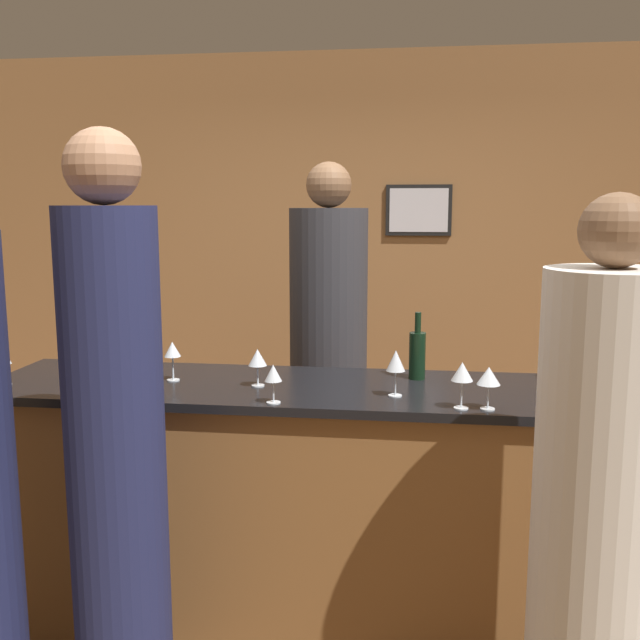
% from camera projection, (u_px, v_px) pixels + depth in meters
% --- Properties ---
extents(ground_plane, '(14.00, 14.00, 0.00)m').
position_uv_depth(ground_plane, '(325.00, 630.00, 3.02)').
color(ground_plane, brown).
extents(back_wall, '(8.00, 0.08, 2.80)m').
position_uv_depth(back_wall, '(364.00, 261.00, 4.93)').
color(back_wall, olive).
rests_on(back_wall, ground_plane).
extents(bar_counter, '(2.75, 0.66, 1.07)m').
position_uv_depth(bar_counter, '(325.00, 511.00, 2.93)').
color(bar_counter, brown).
rests_on(bar_counter, ground_plane).
extents(bartender, '(0.39, 0.39, 2.00)m').
position_uv_depth(bartender, '(328.00, 374.00, 3.67)').
color(bartender, '#2D2D33').
rests_on(bartender, ground_plane).
extents(guest_1, '(0.38, 0.38, 1.82)m').
position_uv_depth(guest_1, '(597.00, 531.00, 2.09)').
color(guest_1, silver).
rests_on(guest_1, ground_plane).
extents(guest_2, '(0.31, 0.31, 2.01)m').
position_uv_depth(guest_2, '(117.00, 469.00, 2.26)').
color(guest_2, '#1E234C').
rests_on(guest_2, ground_plane).
extents(wine_bottle_0, '(0.08, 0.08, 0.27)m').
position_uv_depth(wine_bottle_0, '(579.00, 357.00, 2.88)').
color(wine_bottle_0, '#19381E').
rests_on(wine_bottle_0, bar_counter).
extents(wine_bottle_1, '(0.07, 0.07, 0.28)m').
position_uv_depth(wine_bottle_1, '(417.00, 354.00, 2.95)').
color(wine_bottle_1, black).
rests_on(wine_bottle_1, bar_counter).
extents(wine_glass_0, '(0.07, 0.07, 0.16)m').
position_uv_depth(wine_glass_0, '(172.00, 351.00, 2.91)').
color(wine_glass_0, silver).
rests_on(wine_glass_0, bar_counter).
extents(wine_glass_1, '(0.06, 0.06, 0.14)m').
position_uv_depth(wine_glass_1, '(273.00, 375.00, 2.58)').
color(wine_glass_1, silver).
rests_on(wine_glass_1, bar_counter).
extents(wine_glass_2, '(0.08, 0.08, 0.15)m').
position_uv_depth(wine_glass_2, '(489.00, 377.00, 2.50)').
color(wine_glass_2, silver).
rests_on(wine_glass_2, bar_counter).
extents(wine_glass_4, '(0.07, 0.07, 0.15)m').
position_uv_depth(wine_glass_4, '(258.00, 358.00, 2.82)').
color(wine_glass_4, silver).
rests_on(wine_glass_4, bar_counter).
extents(wine_glass_5, '(0.08, 0.08, 0.17)m').
position_uv_depth(wine_glass_5, '(462.00, 373.00, 2.51)').
color(wine_glass_5, silver).
rests_on(wine_glass_5, bar_counter).
extents(wine_glass_6, '(0.06, 0.06, 0.16)m').
position_uv_depth(wine_glass_6, '(3.00, 357.00, 2.84)').
color(wine_glass_6, silver).
rests_on(wine_glass_6, bar_counter).
extents(wine_glass_7, '(0.07, 0.07, 0.18)m').
position_uv_depth(wine_glass_7, '(396.00, 362.00, 2.67)').
color(wine_glass_7, silver).
rests_on(wine_glass_7, bar_counter).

